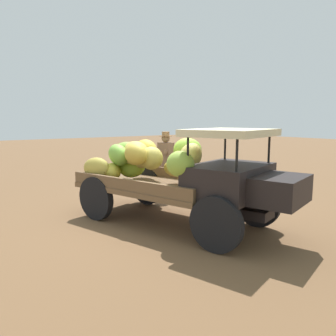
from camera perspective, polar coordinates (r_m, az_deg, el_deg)
name	(u,v)px	position (r m, az deg, el deg)	size (l,w,h in m)	color
ground_plane	(170,220)	(6.95, 0.40, -8.85)	(60.00, 60.00, 0.00)	brown
truck	(179,174)	(6.45, 1.96, -1.01)	(4.66, 2.79, 1.89)	black
farmer	(166,160)	(8.86, -0.42, 1.42)	(0.53, 0.49, 1.73)	#917151
loose_banana_bunch	(167,185)	(9.62, -0.20, -2.95)	(0.50, 0.42, 0.33)	gold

